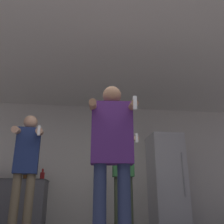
{
  "coord_description": "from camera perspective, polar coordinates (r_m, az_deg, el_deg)",
  "views": [
    {
      "loc": [
        -0.25,
        -2.08,
        0.55
      ],
      "look_at": [
        0.09,
        0.53,
        1.48
      ],
      "focal_mm": 40.0,
      "sensor_mm": 36.0,
      "label": 1
    }
  ],
  "objects": [
    {
      "name": "wall_back",
      "position": [
        5.43,
        -4.74,
        -11.62
      ],
      "size": [
        7.0,
        0.06,
        2.55
      ],
      "color": "silver",
      "rests_on": "ground_plane"
    },
    {
      "name": "ceiling_slab",
      "position": [
        4.23,
        -3.11,
        9.22
      ],
      "size": [
        7.0,
        3.79,
        0.05
      ],
      "color": "silver",
      "rests_on": "wall_back"
    },
    {
      "name": "refrigerator",
      "position": [
        5.31,
        12.43,
        -14.99
      ],
      "size": [
        0.64,
        0.72,
        1.83
      ],
      "color": "silver",
      "rests_on": "ground_plane"
    },
    {
      "name": "counter",
      "position": [
        5.21,
        -23.64,
        -18.95
      ],
      "size": [
        1.51,
        0.66,
        0.9
      ],
      "color": "slate",
      "rests_on": "ground_plane"
    },
    {
      "name": "bottle_brown_liquor",
      "position": [
        5.21,
        -20.77,
        -12.95
      ],
      "size": [
        0.08,
        0.08,
        0.31
      ],
      "color": "silver",
      "rests_on": "counter"
    },
    {
      "name": "bottle_clear_vodka",
      "position": [
        5.13,
        -15.65,
        -13.82
      ],
      "size": [
        0.09,
        0.09,
        0.22
      ],
      "color": "maroon",
      "rests_on": "counter"
    },
    {
      "name": "bottle_amber_bourbon",
      "position": [
        5.18,
        -19.13,
        -13.21
      ],
      "size": [
        0.09,
        0.09,
        0.32
      ],
      "color": "#563314",
      "rests_on": "counter"
    },
    {
      "name": "person_woman_foreground",
      "position": [
        2.67,
        0.02,
        -8.71
      ],
      "size": [
        0.52,
        0.47,
        1.78
      ],
      "color": "navy",
      "rests_on": "ground_plane"
    },
    {
      "name": "person_man_side",
      "position": [
        3.89,
        -19.06,
        -10.86
      ],
      "size": [
        0.45,
        0.49,
        1.78
      ],
      "color": "#75664C",
      "rests_on": "ground_plane"
    },
    {
      "name": "person_spectator_back",
      "position": [
        4.16,
        2.58,
        -12.05
      ],
      "size": [
        0.41,
        0.51,
        1.77
      ],
      "color": "#38422D",
      "rests_on": "ground_plane"
    }
  ]
}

